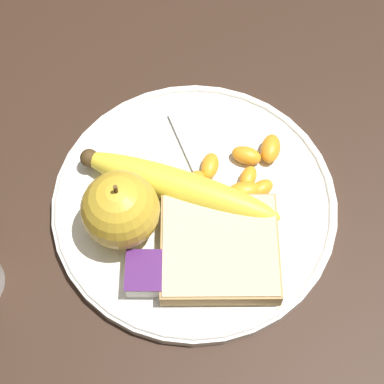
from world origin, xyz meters
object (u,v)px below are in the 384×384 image
object	(u,v)px
plate	(192,203)
jam_packet	(150,274)
bread_slice	(217,248)
fork	(210,197)
banana	(175,186)
apple	(118,210)

from	to	relation	value
plate	jam_packet	xyz separation A→B (m)	(0.04, 0.08, 0.01)
plate	bread_slice	world-z (taller)	bread_slice
fork	bread_slice	bearing A→B (deg)	-16.24
bread_slice	plate	bearing A→B (deg)	-66.40
plate	jam_packet	distance (m)	0.09
fork	plate	bearing A→B (deg)	-100.63
plate	bread_slice	bearing A→B (deg)	113.60
bread_slice	jam_packet	world-z (taller)	same
plate	banana	size ratio (longest dim) A/B	1.39
bread_slice	banana	bearing A→B (deg)	-56.94
banana	bread_slice	world-z (taller)	banana
bread_slice	fork	distance (m)	0.06
fork	jam_packet	world-z (taller)	jam_packet
bread_slice	fork	world-z (taller)	bread_slice
apple	banana	world-z (taller)	apple
bread_slice	jam_packet	size ratio (longest dim) A/B	2.27
apple	banana	size ratio (longest dim) A/B	0.41
bread_slice	jam_packet	bearing A→B (deg)	22.58
banana	jam_packet	size ratio (longest dim) A/B	4.16
banana	fork	world-z (taller)	banana
bread_slice	jam_packet	xyz separation A→B (m)	(0.06, 0.03, -0.00)
apple	bread_slice	world-z (taller)	apple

